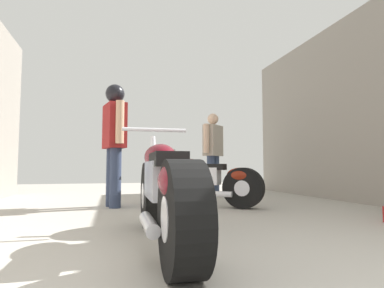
{
  "coord_description": "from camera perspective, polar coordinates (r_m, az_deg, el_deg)",
  "views": [
    {
      "loc": [
        -0.96,
        -0.43,
        0.58
      ],
      "look_at": [
        0.01,
        3.32,
        0.86
      ],
      "focal_mm": 29.63,
      "sensor_mm": 36.0,
      "label": 1
    }
  ],
  "objects": [
    {
      "name": "motorcycle_black_naked",
      "position": [
        4.74,
        2.02,
        -6.78
      ],
      "size": [
        1.6,
        1.3,
        0.88
      ],
      "color": "black",
      "rests_on": "ground_plane"
    },
    {
      "name": "garage_partition_right",
      "position": [
        5.53,
        30.85,
        6.83
      ],
      "size": [
        0.08,
        7.43,
        3.16
      ],
      "primitive_type": "cube",
      "color": "gray",
      "rests_on": "ground_plane"
    },
    {
      "name": "ground_plane",
      "position": [
        3.97,
        -0.31,
        -12.57
      ],
      "size": [
        16.2,
        16.2,
        0.0
      ],
      "primitive_type": "plane",
      "color": "#A8A399"
    },
    {
      "name": "mechanic_with_helmet",
      "position": [
        4.81,
        -13.8,
        1.95
      ],
      "size": [
        0.36,
        0.71,
        1.81
      ],
      "color": "#2D3851",
      "rests_on": "ground_plane"
    },
    {
      "name": "motorcycle_maroon_cruiser",
      "position": [
        2.33,
        -5.02,
        -8.55
      ],
      "size": [
        0.6,
        2.03,
        0.95
      ],
      "color": "black",
      "rests_on": "ground_plane"
    },
    {
      "name": "mechanic_in_blue",
      "position": [
        6.38,
        3.81,
        -0.93
      ],
      "size": [
        0.55,
        0.54,
        1.67
      ],
      "color": "#384766",
      "rests_on": "ground_plane"
    }
  ]
}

